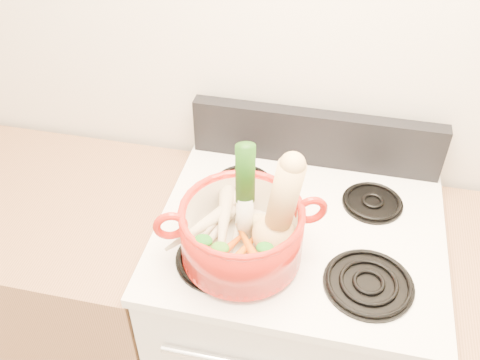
% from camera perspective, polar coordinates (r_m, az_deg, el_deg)
% --- Properties ---
extents(wall_back, '(3.50, 0.02, 2.60)m').
position_cam_1_polar(wall_back, '(1.56, 9.16, 13.24)').
color(wall_back, silver).
rests_on(wall_back, floor).
extents(stove_body, '(0.76, 0.65, 0.92)m').
position_cam_1_polar(stove_body, '(1.86, 5.29, -15.63)').
color(stove_body, white).
rests_on(stove_body, floor).
extents(cooktop, '(0.78, 0.67, 0.03)m').
position_cam_1_polar(cooktop, '(1.49, 6.40, -5.47)').
color(cooktop, white).
rests_on(cooktop, stove_body).
extents(control_backsplash, '(0.76, 0.05, 0.18)m').
position_cam_1_polar(control_backsplash, '(1.65, 8.05, 4.45)').
color(control_backsplash, black).
rests_on(control_backsplash, cooktop).
extents(counter_left, '(1.36, 0.65, 0.90)m').
position_cam_1_polar(counter_left, '(2.19, -24.05, -9.44)').
color(counter_left, '#966947').
rests_on(counter_left, floor).
extents(burner_front_left, '(0.22, 0.22, 0.02)m').
position_cam_1_polar(burner_front_left, '(1.39, -2.27, -8.24)').
color(burner_front_left, black).
rests_on(burner_front_left, cooktop).
extents(burner_front_right, '(0.22, 0.22, 0.02)m').
position_cam_1_polar(burner_front_right, '(1.37, 13.56, -10.62)').
color(burner_front_right, black).
rests_on(burner_front_right, cooktop).
extents(burner_back_left, '(0.17, 0.17, 0.02)m').
position_cam_1_polar(burner_back_left, '(1.60, 0.38, -0.29)').
color(burner_back_left, black).
rests_on(burner_back_left, cooktop).
extents(burner_back_right, '(0.17, 0.17, 0.02)m').
position_cam_1_polar(burner_back_right, '(1.58, 13.96, -2.24)').
color(burner_back_right, black).
rests_on(burner_back_right, cooktop).
extents(dutch_oven, '(0.40, 0.40, 0.15)m').
position_cam_1_polar(dutch_oven, '(1.33, 0.19, -5.62)').
color(dutch_oven, '#B3190F').
rests_on(dutch_oven, burner_front_left).
extents(pot_handle_left, '(0.09, 0.05, 0.09)m').
position_cam_1_polar(pot_handle_left, '(1.29, -7.43, -4.87)').
color(pot_handle_left, '#B3190F').
rests_on(pot_handle_left, dutch_oven).
extents(pot_handle_right, '(0.09, 0.05, 0.09)m').
position_cam_1_polar(pot_handle_right, '(1.33, 7.58, -3.20)').
color(pot_handle_right, '#B3190F').
rests_on(pot_handle_right, dutch_oven).
extents(squash, '(0.15, 0.12, 0.29)m').
position_cam_1_polar(squash, '(1.26, 4.14, -3.03)').
color(squash, '#DFB672').
rests_on(squash, dutch_oven).
extents(leek, '(0.06, 0.06, 0.31)m').
position_cam_1_polar(leek, '(1.28, 0.54, -1.39)').
color(leek, beige).
rests_on(leek, dutch_oven).
extents(ginger, '(0.09, 0.07, 0.04)m').
position_cam_1_polar(ginger, '(1.39, 2.39, -4.69)').
color(ginger, '#D1BD81').
rests_on(ginger, dutch_oven).
extents(parsnip_0, '(0.10, 0.22, 0.06)m').
position_cam_1_polar(parsnip_0, '(1.38, -2.57, -4.74)').
color(parsnip_0, beige).
rests_on(parsnip_0, dutch_oven).
extents(parsnip_1, '(0.09, 0.19, 0.05)m').
position_cam_1_polar(parsnip_1, '(1.36, -2.75, -5.61)').
color(parsnip_1, beige).
rests_on(parsnip_1, dutch_oven).
extents(parsnip_2, '(0.05, 0.21, 0.06)m').
position_cam_1_polar(parsnip_2, '(1.38, 0.14, -3.88)').
color(parsnip_2, beige).
rests_on(parsnip_2, dutch_oven).
extents(parsnip_3, '(0.16, 0.18, 0.06)m').
position_cam_1_polar(parsnip_3, '(1.35, -4.56, -5.11)').
color(parsnip_3, beige).
rests_on(parsnip_3, dutch_oven).
extents(parsnip_4, '(0.12, 0.23, 0.07)m').
position_cam_1_polar(parsnip_4, '(1.39, -1.44, -2.74)').
color(parsnip_4, beige).
rests_on(parsnip_4, dutch_oven).
extents(parsnip_5, '(0.08, 0.25, 0.07)m').
position_cam_1_polar(parsnip_5, '(1.34, -1.76, -4.55)').
color(parsnip_5, beige).
rests_on(parsnip_5, dutch_oven).
extents(carrot_0, '(0.09, 0.16, 0.05)m').
position_cam_1_polar(carrot_0, '(1.31, 0.07, -7.95)').
color(carrot_0, orange).
rests_on(carrot_0, dutch_oven).
extents(carrot_1, '(0.11, 0.16, 0.05)m').
position_cam_1_polar(carrot_1, '(1.32, -1.66, -7.67)').
color(carrot_1, '#DB4D0A').
rests_on(carrot_1, dutch_oven).
extents(carrot_2, '(0.12, 0.16, 0.05)m').
position_cam_1_polar(carrot_2, '(1.32, 1.04, -7.36)').
color(carrot_2, orange).
rests_on(carrot_2, dutch_oven).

